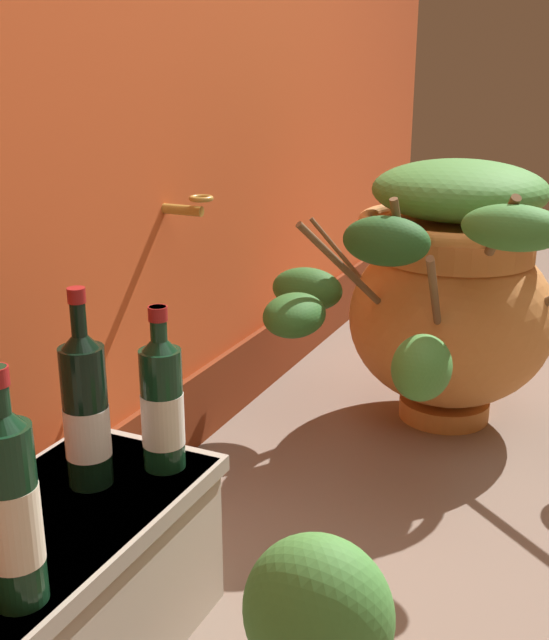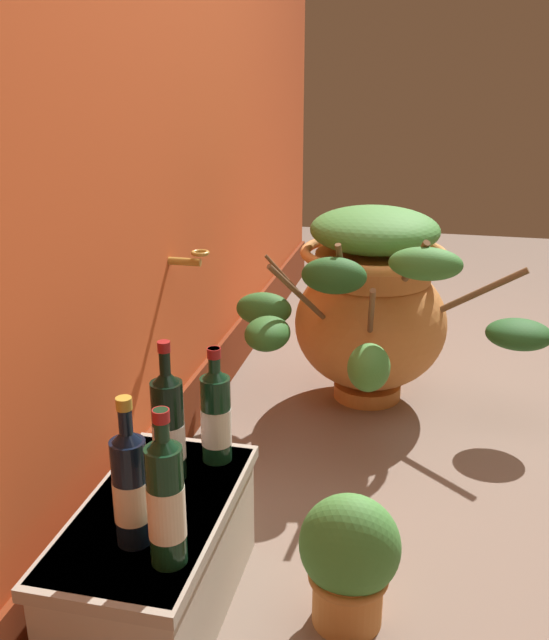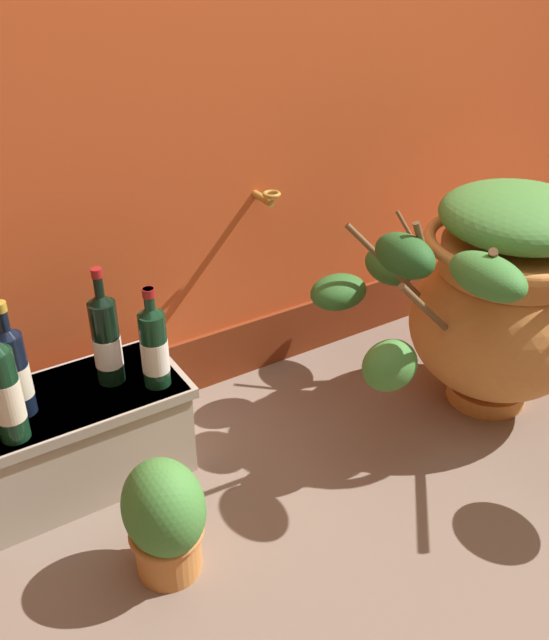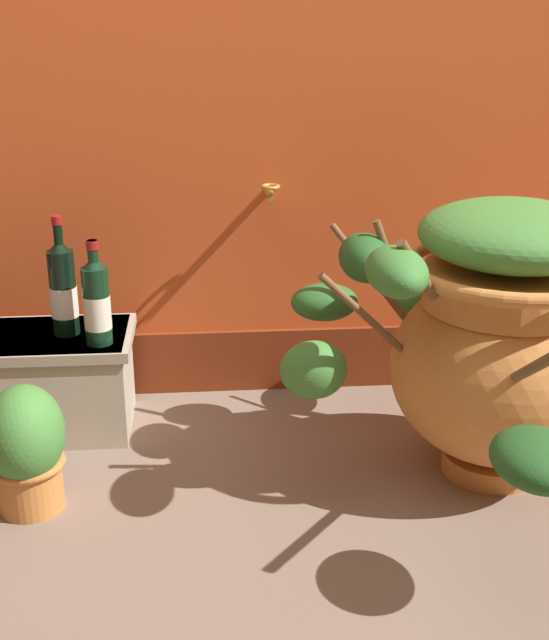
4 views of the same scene
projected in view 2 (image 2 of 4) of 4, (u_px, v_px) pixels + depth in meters
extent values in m
plane|color=#7A6656|center=(525.00, 496.00, 2.13)|extent=(7.00, 7.00, 0.00)
cube|color=#D15123|center=(119.00, 30.00, 1.94)|extent=(4.40, 0.20, 2.60)
cube|color=maroon|center=(176.00, 427.00, 2.32)|extent=(4.40, 0.02, 0.20)
cylinder|color=#B28433|center=(185.00, 262.00, 2.15)|extent=(0.02, 0.10, 0.02)
torus|color=#B28433|center=(200.00, 253.00, 2.13)|extent=(0.06, 0.06, 0.01)
cylinder|color=#CC7F3D|center=(367.00, 389.00, 2.76)|extent=(0.26, 0.26, 0.05)
ellipsoid|color=#CC7F3D|center=(370.00, 323.00, 2.67)|extent=(0.56, 0.56, 0.49)
cylinder|color=#CC7F3D|center=(373.00, 266.00, 2.59)|extent=(0.42, 0.42, 0.10)
torus|color=#CC7F3D|center=(374.00, 253.00, 2.58)|extent=(0.53, 0.53, 0.04)
cylinder|color=brown|center=(297.00, 293.00, 2.36)|extent=(0.20, 0.17, 0.24)
ellipsoid|color=#2D6628|center=(268.00, 334.00, 2.32)|extent=(0.19, 0.15, 0.10)
cylinder|color=brown|center=(341.00, 266.00, 2.32)|extent=(0.08, 0.04, 0.17)
ellipsoid|color=#235623|center=(334.00, 276.00, 2.28)|extent=(0.13, 0.21, 0.12)
cylinder|color=brown|center=(481.00, 291.00, 2.46)|extent=(0.06, 0.30, 0.20)
ellipsoid|color=#235623|center=(519.00, 334.00, 2.46)|extent=(0.19, 0.23, 0.10)
cylinder|color=brown|center=(371.00, 312.00, 2.27)|extent=(0.23, 0.04, 0.22)
ellipsoid|color=#428438|center=(369.00, 367.00, 2.20)|extent=(0.17, 0.13, 0.15)
cylinder|color=brown|center=(415.00, 261.00, 2.28)|extent=(0.12, 0.09, 0.17)
ellipsoid|color=#387A33|center=(426.00, 264.00, 2.22)|extent=(0.13, 0.23, 0.10)
cylinder|color=brown|center=(285.00, 277.00, 2.56)|extent=(0.06, 0.14, 0.17)
ellipsoid|color=#2D6628|center=(264.00, 309.00, 2.59)|extent=(0.14, 0.20, 0.12)
ellipsoid|color=#428438|center=(375.00, 230.00, 2.55)|extent=(0.46, 0.46, 0.16)
cube|color=#B2A893|center=(158.00, 561.00, 1.63)|extent=(0.58, 0.30, 0.29)
cube|color=#A09785|center=(155.00, 512.00, 1.58)|extent=(0.62, 0.32, 0.03)
cylinder|color=black|center=(166.00, 506.00, 1.36)|extent=(0.07, 0.07, 0.25)
cone|color=black|center=(162.00, 442.00, 1.32)|extent=(0.07, 0.07, 0.04)
cylinder|color=black|center=(162.00, 429.00, 1.31)|extent=(0.03, 0.03, 0.08)
cylinder|color=maroon|center=(161.00, 416.00, 1.30)|extent=(0.03, 0.03, 0.02)
cylinder|color=beige|center=(167.00, 511.00, 1.37)|extent=(0.07, 0.07, 0.11)
cylinder|color=black|center=(131.00, 492.00, 1.43)|extent=(0.07, 0.07, 0.23)
cone|color=black|center=(126.00, 436.00, 1.38)|extent=(0.07, 0.07, 0.04)
cylinder|color=black|center=(125.00, 420.00, 1.37)|extent=(0.03, 0.03, 0.09)
cylinder|color=#B7932D|center=(124.00, 403.00, 1.36)|extent=(0.03, 0.03, 0.02)
cylinder|color=beige|center=(131.00, 499.00, 1.43)|extent=(0.07, 0.07, 0.09)
cylinder|color=black|center=(169.00, 431.00, 1.65)|extent=(0.07, 0.07, 0.24)
cone|color=black|center=(166.00, 377.00, 1.60)|extent=(0.07, 0.07, 0.04)
cylinder|color=black|center=(165.00, 362.00, 1.59)|extent=(0.03, 0.03, 0.10)
cylinder|color=maroon|center=(164.00, 347.00, 1.58)|extent=(0.03, 0.03, 0.02)
cylinder|color=silver|center=(169.00, 440.00, 1.66)|extent=(0.08, 0.08, 0.09)
cylinder|color=black|center=(216.00, 419.00, 1.73)|extent=(0.07, 0.07, 0.22)
cone|color=black|center=(215.00, 373.00, 1.69)|extent=(0.07, 0.07, 0.04)
cylinder|color=black|center=(214.00, 363.00, 1.68)|extent=(0.03, 0.03, 0.08)
cylinder|color=maroon|center=(214.00, 353.00, 1.67)|extent=(0.03, 0.03, 0.02)
cylinder|color=white|center=(216.00, 426.00, 1.74)|extent=(0.07, 0.07, 0.09)
cylinder|color=#CC7F3D|center=(348.00, 596.00, 1.63)|extent=(0.16, 0.16, 0.13)
torus|color=#BB7538|center=(348.00, 576.00, 1.61)|extent=(0.18, 0.18, 0.02)
ellipsoid|color=#428438|center=(350.00, 546.00, 1.59)|extent=(0.19, 0.23, 0.24)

